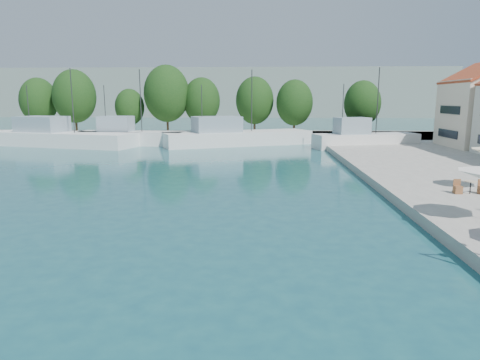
# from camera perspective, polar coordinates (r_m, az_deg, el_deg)

# --- Properties ---
(quay_far) EXTENTS (90.00, 16.00, 0.60)m
(quay_far) POSITION_cam_1_polar(r_m,az_deg,el_deg) (66.99, -2.48, 5.85)
(quay_far) COLOR gray
(quay_far) RESTS_ON ground
(hill_west) EXTENTS (180.00, 40.00, 16.00)m
(hill_west) POSITION_cam_1_polar(r_m,az_deg,el_deg) (161.95, -7.24, 11.39)
(hill_west) COLOR gray
(hill_west) RESTS_ON ground
(hill_east) EXTENTS (140.00, 40.00, 12.00)m
(hill_east) POSITION_cam_1_polar(r_m,az_deg,el_deg) (184.21, 16.33, 10.34)
(hill_east) COLOR gray
(hill_east) RESTS_ON ground
(trawler_01) EXTENTS (20.56, 9.90, 10.20)m
(trawler_01) POSITION_cam_1_polar(r_m,az_deg,el_deg) (60.60, -23.01, 5.21)
(trawler_01) COLOR white
(trawler_01) RESTS_ON ground
(trawler_02) EXTENTS (14.28, 4.59, 10.20)m
(trawler_02) POSITION_cam_1_polar(r_m,az_deg,el_deg) (58.90, -14.54, 5.59)
(trawler_02) COLOR silver
(trawler_02) RESTS_ON ground
(trawler_03) EXTENTS (19.95, 12.50, 10.20)m
(trawler_03) POSITION_cam_1_polar(r_m,az_deg,el_deg) (56.72, -0.76, 5.74)
(trawler_03) COLOR silver
(trawler_03) RESTS_ON ground
(trawler_04) EXTENTS (13.44, 6.55, 10.20)m
(trawler_04) POSITION_cam_1_polar(r_m,az_deg,el_deg) (55.32, 16.12, 5.20)
(trawler_04) COLOR silver
(trawler_04) RESTS_ON ground
(tree_01) EXTENTS (6.00, 6.00, 8.87)m
(tree_01) POSITION_cam_1_polar(r_m,az_deg,el_deg) (78.80, -25.27, 9.53)
(tree_01) COLOR #3F2B19
(tree_01) RESTS_ON quay_far
(tree_02) EXTENTS (6.83, 6.83, 10.11)m
(tree_02) POSITION_cam_1_polar(r_m,az_deg,el_deg) (75.04, -21.21, 10.36)
(tree_02) COLOR #3F2B19
(tree_02) RESTS_ON quay_far
(tree_03) EXTENTS (4.79, 4.79, 7.10)m
(tree_03) POSITION_cam_1_polar(r_m,az_deg,el_deg) (74.25, -14.50, 9.40)
(tree_03) COLOR #3F2B19
(tree_03) RESTS_ON quay_far
(tree_04) EXTENTS (7.32, 7.32, 10.84)m
(tree_04) POSITION_cam_1_polar(r_m,az_deg,el_deg) (71.40, -9.74, 11.28)
(tree_04) COLOR #3F2B19
(tree_04) RESTS_ON quay_far
(tree_05) EXTENTS (6.01, 6.01, 8.89)m
(tree_05) POSITION_cam_1_polar(r_m,az_deg,el_deg) (71.30, -5.12, 10.48)
(tree_05) COLOR #3F2B19
(tree_05) RESTS_ON quay_far
(tree_06) EXTENTS (6.05, 6.05, 8.95)m
(tree_06) POSITION_cam_1_polar(r_m,az_deg,el_deg) (69.60, 1.97, 10.54)
(tree_06) COLOR #3F2B19
(tree_06) RESTS_ON quay_far
(tree_07) EXTENTS (5.68, 5.68, 8.40)m
(tree_07) POSITION_cam_1_polar(r_m,az_deg,el_deg) (67.93, 7.29, 10.19)
(tree_07) COLOR #3F2B19
(tree_07) RESTS_ON quay_far
(tree_08) EXTENTS (5.57, 5.57, 8.24)m
(tree_08) POSITION_cam_1_polar(r_m,az_deg,el_deg) (69.31, 16.00, 9.80)
(tree_08) COLOR #3F2B19
(tree_08) RESTS_ON quay_far
(cafe_table_03) EXTENTS (1.82, 0.70, 0.76)m
(cafe_table_03) POSITION_cam_1_polar(r_m,az_deg,el_deg) (28.24, 28.35, -1.06)
(cafe_table_03) COLOR black
(cafe_table_03) RESTS_ON quay_right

